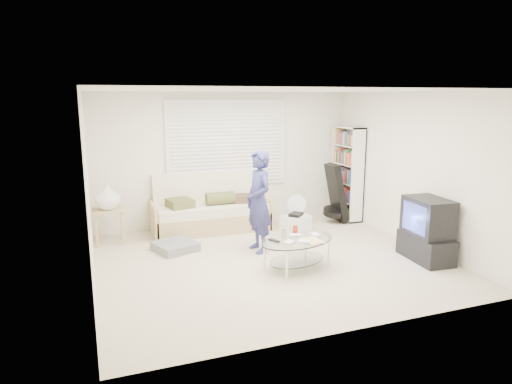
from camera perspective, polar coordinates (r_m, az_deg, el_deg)
name	(u,v)px	position (r m, az deg, el deg)	size (l,w,h in m)	color
ground	(271,260)	(6.94, 1.84, -8.52)	(5.00, 5.00, 0.00)	#B2A48B
room_shell	(260,149)	(7.00, 0.46, 5.41)	(5.02, 4.52, 2.51)	white
window_blinds	(227,143)	(8.63, -3.59, 6.07)	(2.32, 0.08, 1.62)	silver
futon_sofa	(210,212)	(8.41, -5.71, -2.47)	(2.13, 0.86, 1.04)	tan
grey_floor_pillow	(175,246)	(7.45, -10.05, -6.70)	(0.59, 0.59, 0.13)	slate
side_table	(108,199)	(7.90, -18.04, -0.83)	(0.52, 0.42, 1.02)	tan
bookshelf	(347,173)	(9.22, 11.34, 2.29)	(0.29, 0.78, 1.84)	white
guitar_case	(336,197)	(8.94, 9.95, -0.64)	(0.43, 0.43, 1.14)	black
floor_fan	(295,207)	(8.71, 4.94, -1.91)	(0.37, 0.24, 0.60)	white
storage_bin	(296,223)	(8.34, 4.99, -3.90)	(0.58, 0.49, 0.35)	white
tv_unit	(427,230)	(7.28, 20.59, -4.51)	(0.54, 0.90, 0.95)	black
coffee_table	(297,245)	(6.53, 5.20, -6.58)	(1.35, 1.08, 0.56)	silver
standing_person	(259,202)	(7.12, 0.34, -1.21)	(0.59, 0.39, 1.61)	navy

